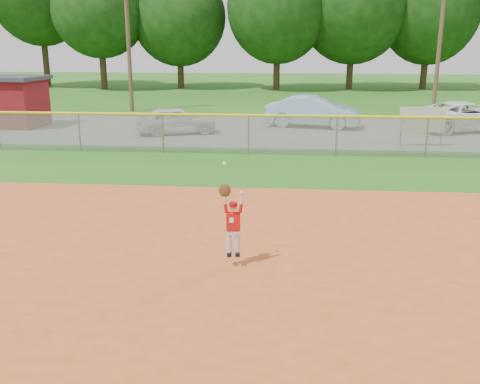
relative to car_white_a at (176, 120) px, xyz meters
name	(u,v)px	position (x,y,z in m)	size (l,w,h in m)	color
ground	(215,254)	(3.65, -14.12, -0.66)	(120.00, 120.00, 0.00)	#255D15
clay_infield	(189,328)	(3.65, -17.12, -0.64)	(24.00, 16.00, 0.04)	#B84D21
parking_strip	(257,129)	(3.65, 1.88, -0.64)	(44.00, 10.00, 0.03)	slate
car_white_a	(176,120)	(0.00, 0.00, 0.00)	(1.48, 3.69, 1.26)	silver
car_blue	(313,112)	(6.41, 2.54, 0.14)	(1.62, 4.64, 1.53)	#7EA3BD
car_white_b	(466,116)	(13.63, 2.02, 0.07)	(2.31, 5.00, 1.39)	white
utility_shed	(11,101)	(-8.65, 1.46, 0.63)	(3.63, 2.97, 2.52)	#5E0D11
sponsor_sign	(422,121)	(10.59, -2.15, 0.43)	(1.85, 0.16, 1.65)	gray
outfield_fence	(249,131)	(3.65, -4.12, 0.22)	(40.06, 0.10, 1.55)	gray
power_lines	(281,32)	(4.65, 7.88, 4.02)	(19.40, 0.24, 9.00)	#4C3823
ballplayer	(232,220)	(4.08, -14.76, 0.31)	(0.48, 0.21, 1.86)	silver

